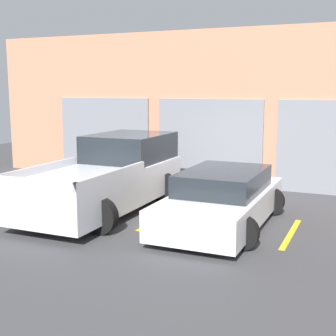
% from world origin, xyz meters
% --- Properties ---
extents(ground_plane, '(28.00, 28.00, 0.00)m').
position_xyz_m(ground_plane, '(0.00, 0.00, 0.00)').
color(ground_plane, '#3D3D3F').
extents(shophouse_building, '(16.05, 0.68, 4.73)m').
position_xyz_m(shophouse_building, '(-0.01, 3.28, 2.32)').
color(shophouse_building, '#D17A5B').
rests_on(shophouse_building, ground).
extents(pickup_truck, '(2.52, 5.09, 1.78)m').
position_xyz_m(pickup_truck, '(-1.50, -0.85, 0.82)').
color(pickup_truck, silver).
rests_on(pickup_truck, ground).
extents(sedan_white, '(2.24, 4.31, 1.22)m').
position_xyz_m(sedan_white, '(1.50, -1.14, 0.58)').
color(sedan_white, white).
rests_on(sedan_white, ground).
extents(parking_stripe_far_left, '(0.12, 2.20, 0.01)m').
position_xyz_m(parking_stripe_far_left, '(-2.99, -1.17, 0.00)').
color(parking_stripe_far_left, gold).
rests_on(parking_stripe_far_left, ground).
extents(parking_stripe_left, '(0.12, 2.20, 0.01)m').
position_xyz_m(parking_stripe_left, '(0.00, -1.17, 0.00)').
color(parking_stripe_left, gold).
rests_on(parking_stripe_left, ground).
extents(parking_stripe_centre, '(0.12, 2.20, 0.01)m').
position_xyz_m(parking_stripe_centre, '(2.99, -1.17, 0.00)').
color(parking_stripe_centre, gold).
rests_on(parking_stripe_centre, ground).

